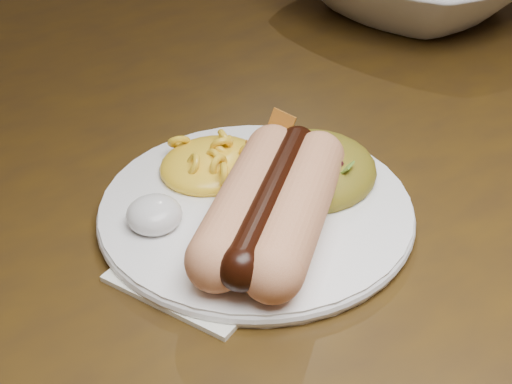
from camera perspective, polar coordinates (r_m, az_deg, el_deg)
table at (r=0.66m, az=-6.60°, el=-3.33°), size 1.60×0.90×0.75m
plate at (r=0.52m, az=0.00°, el=-1.42°), size 0.29×0.29×0.01m
hotdog at (r=0.49m, az=1.32°, el=-0.88°), size 0.13×0.14×0.04m
mac_and_cheese at (r=0.55m, az=-3.51°, el=3.27°), size 0.10×0.09×0.03m
sour_cream at (r=0.50m, az=-8.18°, el=-1.43°), size 0.05×0.05×0.02m
taco_salad at (r=0.54m, az=4.28°, el=2.76°), size 0.11×0.10×0.05m
fork at (r=0.46m, az=-7.14°, el=-8.64°), size 0.08×0.15×0.00m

